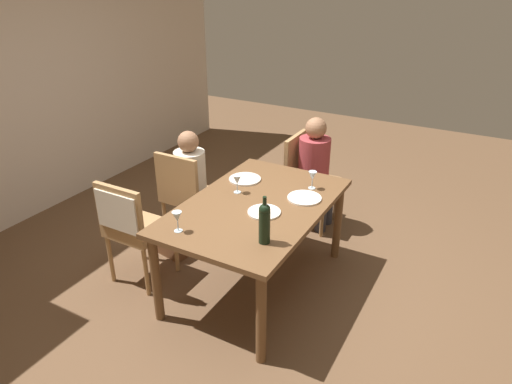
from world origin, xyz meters
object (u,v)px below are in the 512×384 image
wine_glass_near_left (312,176)px  wine_glass_centre (177,217)px  dinner_plate_guest_right (304,198)px  handbag (171,245)px  person_man_bearded (192,177)px  wine_glass_near_right (237,180)px  wine_bottle_tall_green (264,222)px  dinner_plate_guest_left (264,212)px  dinner_plate_host (245,179)px  chair_far_right (186,192)px  dining_table (256,214)px  chair_far_left (128,221)px  chair_right_end (305,174)px  person_woman_host (316,165)px

wine_glass_near_left → wine_glass_centre: size_ratio=1.00×
dinner_plate_guest_right → handbag: 1.36m
person_man_bearded → wine_glass_near_right: bearing=-22.9°
wine_bottle_tall_green → dinner_plate_guest_left: (0.35, 0.19, -0.14)m
dinner_plate_host → dinner_plate_guest_left: same height
person_man_bearded → wine_glass_near_right: size_ratio=7.29×
chair_far_right → wine_glass_centre: bearing=-55.1°
dining_table → chair_far_left: bearing=118.3°
chair_right_end → person_woman_host: (0.00, -0.11, 0.12)m
person_man_bearded → handbag: person_man_bearded is taller
chair_right_end → wine_glass_near_left: bearing=26.8°
chair_far_right → handbag: 0.50m
wine_glass_centre → handbag: size_ratio=0.53×
person_man_bearded → handbag: bearing=-90.0°
chair_far_left → wine_glass_centre: bearing=-12.6°
chair_far_right → chair_far_left: (-0.74, -0.00, 0.06)m
chair_far_left → person_man_bearded: (0.85, 0.00, 0.04)m
person_woman_host → wine_glass_near_left: size_ratio=7.55×
dining_table → handbag: bearing=90.1°
dinner_plate_host → handbag: bearing=120.1°
chair_far_left → chair_right_end: bearing=64.1°
chair_right_end → person_man_bearded: size_ratio=0.85×
wine_bottle_tall_green → chair_right_end: bearing=13.9°
wine_bottle_tall_green → person_man_bearded: bearing=55.3°
wine_glass_centre → chair_far_left: bearing=77.4°
dining_table → dinner_plate_guest_left: dinner_plate_guest_left is taller
wine_glass_near_left → dining_table: bearing=149.9°
wine_bottle_tall_green → handbag: bearing=69.4°
person_woman_host → wine_glass_near_right: (-1.06, 0.25, 0.21)m
dining_table → dinner_plate_guest_left: (-0.10, -0.12, 0.10)m
dining_table → wine_glass_near_right: wine_glass_near_right is taller
chair_far_right → dinner_plate_host: size_ratio=3.40×
chair_right_end → wine_glass_near_right: 1.12m
dinner_plate_host → wine_glass_near_right: bearing=-164.0°
chair_far_left → wine_glass_centre: size_ratio=6.17×
wine_bottle_tall_green → dinner_plate_guest_left: 0.42m
dining_table → wine_glass_near_right: size_ratio=10.47×
chair_far_right → wine_glass_near_left: bearing=9.7°
wine_glass_near_right → dinner_plate_host: bearing=16.0°
chair_right_end → wine_glass_centre: (-1.77, 0.18, 0.33)m
dining_table → wine_glass_centre: wine_glass_centre is taller
chair_far_right → dinner_plate_guest_right: chair_far_right is taller
dining_table → wine_glass_centre: size_ratio=10.47×
dinner_plate_host → handbag: dinner_plate_host is taller
person_man_bearded → wine_glass_near_left: (0.08, -1.15, 0.23)m
person_woman_host → wine_glass_centre: person_woman_host is taller
chair_far_right → wine_glass_near_right: (-0.16, -0.65, 0.33)m
dinner_plate_guest_right → handbag: size_ratio=0.95×
chair_far_left → dinner_plate_guest_left: 1.08m
chair_far_right → wine_glass_centre: size_ratio=6.17×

